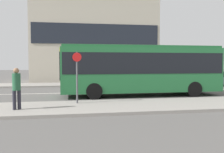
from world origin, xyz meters
The scene contains 9 objects.
ground_plane centered at (0.00, 0.00, 0.00)m, with size 120.00×120.00×0.00m, color #595654.
sidewalk_near centered at (0.00, -6.25, 0.07)m, with size 44.00×3.50×0.13m.
sidewalk_far centered at (0.00, 6.25, 0.07)m, with size 44.00×3.50×0.13m.
lane_centerline centered at (0.00, 0.00, 0.00)m, with size 41.80×0.16×0.01m.
apartment_block_left_tower centered at (2.10, 12.07, 9.59)m, with size 14.44×5.23×19.20m.
city_bus centered at (3.60, -2.14, 1.85)m, with size 10.23×2.64×3.22m.
parked_car_0 centered at (12.03, 3.40, 0.64)m, with size 4.03×1.84×1.34m.
pedestrian_near_stop centered at (-3.21, -6.64, 1.15)m, with size 0.34×0.34×1.79m.
bus_stop_sign centered at (-0.60, -5.37, 1.63)m, with size 0.44×0.12×2.56m.
Camera 1 is at (-1.03, -17.79, 2.14)m, focal length 40.00 mm.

